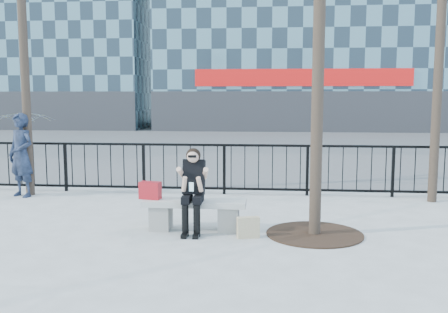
{
  "coord_description": "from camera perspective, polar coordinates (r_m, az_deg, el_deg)",
  "views": [
    {
      "loc": [
        1.2,
        -7.75,
        2.15
      ],
      "look_at": [
        0.4,
        0.8,
        1.1
      ],
      "focal_mm": 40.0,
      "sensor_mm": 36.0,
      "label": 1
    }
  ],
  "objects": [
    {
      "name": "street_surface",
      "position": [
        22.88,
        2.32,
        1.59
      ],
      "size": [
        60.0,
        23.0,
        0.01
      ],
      "primitive_type": "cube",
      "color": "#474747",
      "rests_on": "ground"
    },
    {
      "name": "seated_woman",
      "position": [
        7.83,
        -3.58,
        -3.94
      ],
      "size": [
        0.5,
        0.64,
        1.34
      ],
      "color": "black",
      "rests_on": "ground"
    },
    {
      "name": "shopping_bag",
      "position": [
        7.66,
        2.78,
        -8.1
      ],
      "size": [
        0.36,
        0.2,
        0.32
      ],
      "primitive_type": "cube",
      "rotation": [
        0.0,
        0.0,
        0.25
      ],
      "color": "beige",
      "rests_on": "ground"
    },
    {
      "name": "vendor_umbrella",
      "position": [
        16.56,
        -21.87,
        1.99
      ],
      "size": [
        2.31,
        2.33,
        1.71
      ],
      "primitive_type": "imported",
      "rotation": [
        0.0,
        0.0,
        0.27
      ],
      "color": "gold",
      "rests_on": "ground"
    },
    {
      "name": "standing_man",
      "position": [
        11.45,
        -22.17,
        0.16
      ],
      "size": [
        0.77,
        0.66,
        1.79
      ],
      "primitive_type": "imported",
      "rotation": [
        0.0,
        0.0,
        -0.41
      ],
      "color": "black",
      "rests_on": "ground"
    },
    {
      "name": "bench_main",
      "position": [
        8.06,
        -3.38,
        -6.31
      ],
      "size": [
        1.65,
        0.46,
        0.49
      ],
      "color": "slate",
      "rests_on": "ground"
    },
    {
      "name": "tree_grate",
      "position": [
        7.98,
        10.3,
        -8.7
      ],
      "size": [
        1.5,
        1.5,
        0.02
      ],
      "primitive_type": "cylinder",
      "color": "black",
      "rests_on": "ground"
    },
    {
      "name": "ground",
      "position": [
        8.13,
        -3.37,
        -8.37
      ],
      "size": [
        120.0,
        120.0,
        0.0
      ],
      "primitive_type": "plane",
      "color": "gray",
      "rests_on": "ground"
    },
    {
      "name": "railing",
      "position": [
        10.94,
        -1.01,
        -1.42
      ],
      "size": [
        14.0,
        0.06,
        1.1
      ],
      "color": "black",
      "rests_on": "ground"
    },
    {
      "name": "handbag",
      "position": [
        8.15,
        -8.44,
        -3.85
      ],
      "size": [
        0.37,
        0.22,
        0.28
      ],
      "primitive_type": "cube",
      "rotation": [
        0.0,
        0.0,
        -0.19
      ],
      "color": "#A4141B",
      "rests_on": "bench_main"
    }
  ]
}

